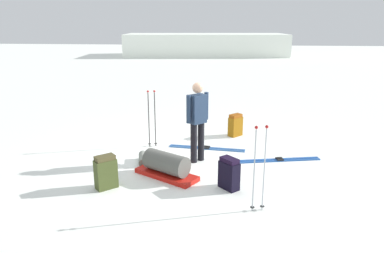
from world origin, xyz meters
TOP-DOWN VIEW (x-y plane):
  - ground_plane at (0.00, 0.00)m, footprint 80.00×80.00m
  - distant_snow_ridge at (-1.32, 25.15)m, footprint 14.21×6.39m
  - skier_standing at (0.14, -0.23)m, footprint 0.43×0.43m
  - ski_pair_near at (1.90, -0.03)m, footprint 1.77×0.55m
  - ski_pair_far at (0.29, 0.58)m, footprint 1.80×0.36m
  - backpack_large_dark at (0.97, 1.66)m, footprint 0.40×0.41m
  - backpack_bright at (0.82, -1.52)m, footprint 0.40×0.41m
  - backpack_small_spare at (-1.37, -1.72)m, footprint 0.42×0.41m
  - ski_poles_planted_near at (1.27, -2.27)m, footprint 0.23×0.12m
  - ski_poles_planted_far at (-1.01, 0.63)m, footprint 0.21×0.11m
  - gear_sled at (-0.38, -1.12)m, footprint 1.33×1.04m
  - sleeping_mat_rolled at (-1.00, -0.46)m, footprint 0.30×0.58m

SIDE VIEW (x-z plane):
  - ground_plane at x=0.00m, z-range 0.00..0.00m
  - ski_pair_far at x=0.29m, z-range -0.01..0.04m
  - ski_pair_near at x=1.90m, z-range -0.01..0.04m
  - sleeping_mat_rolled at x=-1.00m, z-range 0.00..0.18m
  - gear_sled at x=-0.38m, z-range -0.02..0.47m
  - backpack_large_dark at x=0.97m, z-range -0.01..0.57m
  - backpack_bright at x=0.82m, z-range -0.01..0.58m
  - backpack_small_spare at x=-1.37m, z-range -0.01..0.61m
  - ski_poles_planted_far at x=-1.01m, z-range 0.07..1.43m
  - ski_poles_planted_near at x=1.27m, z-range 0.07..1.48m
  - distant_snow_ridge at x=-1.32m, z-range 0.00..1.86m
  - skier_standing at x=0.14m, z-range 0.10..1.80m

